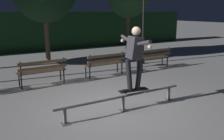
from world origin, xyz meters
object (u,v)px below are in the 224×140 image
(park_bench_left_center, at_px, (42,69))
(lamp_post_right, at_px, (144,9))
(park_bench_rightmost, at_px, (154,56))
(grind_rail, at_px, (123,99))
(skateboarder, at_px, (135,53))
(skateboard, at_px, (134,90))
(park_bench_right_center, at_px, (105,62))

(park_bench_left_center, xyz_separation_m, lamp_post_right, (4.97, 1.11, 1.94))
(park_bench_rightmost, bearing_deg, grind_rail, -138.83)
(grind_rail, distance_m, park_bench_left_center, 3.37)
(skateboarder, height_order, park_bench_rightmost, skateboarder)
(skateboarder, distance_m, park_bench_rightmost, 4.67)
(skateboard, bearing_deg, lamp_post_right, 50.30)
(skateboarder, distance_m, park_bench_left_center, 3.58)
(grind_rail, xyz_separation_m, skateboard, (0.31, -0.00, 0.17))
(skateboard, distance_m, lamp_post_right, 5.92)
(grind_rail, relative_size, lamp_post_right, 0.90)
(grind_rail, height_order, skateboarder, skateboarder)
(park_bench_right_center, distance_m, lamp_post_right, 3.44)
(park_bench_left_center, bearing_deg, park_bench_rightmost, 0.00)
(park_bench_right_center, xyz_separation_m, park_bench_rightmost, (2.36, 0.00, 0.00))
(lamp_post_right, bearing_deg, park_bench_right_center, -156.89)
(grind_rail, relative_size, skateboarder, 2.26)
(grind_rail, xyz_separation_m, lamp_post_right, (3.87, 4.28, 2.18))
(skateboard, bearing_deg, skateboarder, -6.58)
(grind_rail, bearing_deg, park_bench_right_center, 68.27)
(skateboard, bearing_deg, park_bench_right_center, 73.34)
(skateboard, relative_size, skateboarder, 0.51)
(park_bench_rightmost, relative_size, lamp_post_right, 0.41)
(grind_rail, bearing_deg, skateboarder, -0.06)
(grind_rail, bearing_deg, park_bench_rightmost, 41.17)
(park_bench_left_center, height_order, lamp_post_right, lamp_post_right)
(park_bench_right_center, relative_size, lamp_post_right, 0.41)
(park_bench_left_center, relative_size, park_bench_rightmost, 1.00)
(skateboarder, distance_m, park_bench_right_center, 3.42)
(grind_rail, xyz_separation_m, park_bench_left_center, (-1.10, 3.17, 0.23))
(skateboard, xyz_separation_m, skateboarder, (0.00, -0.00, 0.94))
(grind_rail, xyz_separation_m, park_bench_rightmost, (3.63, 3.17, 0.23))
(park_bench_rightmost, bearing_deg, skateboarder, -136.22)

